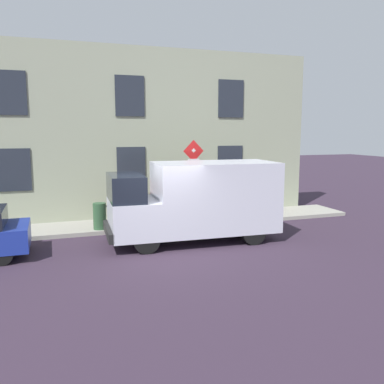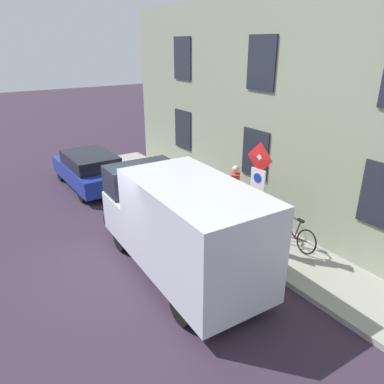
# 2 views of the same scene
# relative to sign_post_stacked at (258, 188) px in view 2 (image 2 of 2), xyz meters

# --- Properties ---
(ground_plane) EXTENTS (80.00, 80.00, 0.00)m
(ground_plane) POSITION_rel_sign_post_stacked_xyz_m (-2.87, 1.93, -1.98)
(ground_plane) COLOR #322535
(sidewalk_slab) EXTENTS (1.94, 17.03, 0.14)m
(sidewalk_slab) POSITION_rel_sign_post_stacked_xyz_m (0.77, 1.93, -1.91)
(sidewalk_slab) COLOR gray
(sidewalk_slab) RESTS_ON ground_plane
(building_facade) EXTENTS (0.75, 15.03, 6.62)m
(building_facade) POSITION_rel_sign_post_stacked_xyz_m (2.09, 1.93, 1.33)
(building_facade) COLOR #959B81
(building_facade) RESTS_ON ground_plane
(sign_post_stacked) EXTENTS (0.16, 0.56, 2.89)m
(sign_post_stacked) POSITION_rel_sign_post_stacked_xyz_m (0.00, 0.00, 0.00)
(sign_post_stacked) COLOR #474C47
(sign_post_stacked) RESTS_ON sidewalk_slab
(delivery_van) EXTENTS (2.22, 5.41, 2.50)m
(delivery_van) POSITION_rel_sign_post_stacked_xyz_m (-1.91, 0.55, -0.65)
(delivery_van) COLOR silver
(delivery_van) RESTS_ON ground_plane
(parked_hatchback) EXTENTS (1.77, 4.01, 1.38)m
(parked_hatchback) POSITION_rel_sign_post_stacked_xyz_m (-1.75, 7.42, -1.25)
(parked_hatchback) COLOR navy
(parked_hatchback) RESTS_ON ground_plane
(bicycle_black) EXTENTS (0.46, 1.72, 0.89)m
(bicycle_black) POSITION_rel_sign_post_stacked_xyz_m (1.19, -0.24, -1.47)
(bicycle_black) COLOR black
(bicycle_black) RESTS_ON sidewalk_slab
(bicycle_purple) EXTENTS (0.46, 1.72, 0.89)m
(bicycle_purple) POSITION_rel_sign_post_stacked_xyz_m (1.19, 0.61, -1.47)
(bicycle_purple) COLOR black
(bicycle_purple) RESTS_ON sidewalk_slab
(bicycle_red) EXTENTS (0.46, 1.72, 0.89)m
(bicycle_red) POSITION_rel_sign_post_stacked_xyz_m (1.19, 1.46, -1.47)
(bicycle_red) COLOR black
(bicycle_red) RESTS_ON sidewalk_slab
(bicycle_orange) EXTENTS (0.46, 1.71, 0.89)m
(bicycle_orange) POSITION_rel_sign_post_stacked_xyz_m (1.19, 2.30, -1.47)
(bicycle_orange) COLOR black
(bicycle_orange) RESTS_ON sidewalk_slab
(pedestrian) EXTENTS (0.46, 0.47, 1.72)m
(pedestrian) POSITION_rel_sign_post_stacked_xyz_m (0.97, 1.95, -0.91)
(pedestrian) COLOR #262B47
(pedestrian) RESTS_ON sidewalk_slab
(litter_bin) EXTENTS (0.44, 0.44, 0.90)m
(litter_bin) POSITION_rel_sign_post_stacked_xyz_m (0.15, 3.34, -1.39)
(litter_bin) COLOR #2D5133
(litter_bin) RESTS_ON sidewalk_slab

